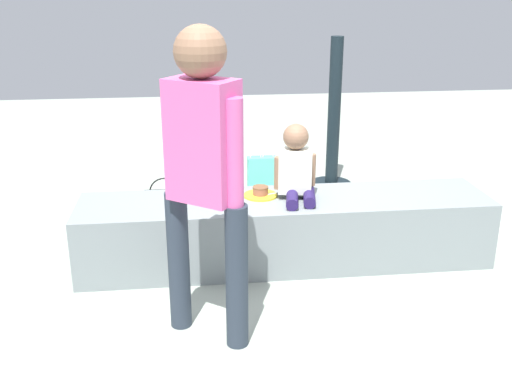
% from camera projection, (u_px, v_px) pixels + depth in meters
% --- Properties ---
extents(ground_plane, '(12.00, 12.00, 0.00)m').
position_uv_depth(ground_plane, '(285.00, 261.00, 3.86)').
color(ground_plane, '#99A496').
extents(concrete_ledge, '(2.65, 0.55, 0.44)m').
position_uv_depth(concrete_ledge, '(285.00, 230.00, 3.79)').
color(concrete_ledge, gray).
rests_on(concrete_ledge, ground_plane).
extents(child_seated, '(0.28, 0.33, 0.48)m').
position_uv_depth(child_seated, '(296.00, 167.00, 3.66)').
color(child_seated, '#251950').
rests_on(child_seated, concrete_ledge).
extents(adult_standing, '(0.40, 0.35, 1.58)m').
position_uv_depth(adult_standing, '(204.00, 161.00, 2.75)').
color(adult_standing, '#28313E').
rests_on(adult_standing, ground_plane).
extents(cake_plate, '(0.22, 0.22, 0.07)m').
position_uv_depth(cake_plate, '(260.00, 193.00, 3.76)').
color(cake_plate, yellow).
rests_on(cake_plate, concrete_ledge).
extents(gift_bag, '(0.25, 0.10, 0.38)m').
position_uv_depth(gift_bag, '(262.00, 175.00, 5.04)').
color(gift_bag, '#59C6B2').
rests_on(gift_bag, ground_plane).
extents(railing_post, '(0.36, 0.36, 1.33)m').
position_uv_depth(railing_post, '(333.00, 131.00, 5.10)').
color(railing_post, black).
rests_on(railing_post, ground_plane).
extents(water_bottle_near_gift, '(0.07, 0.07, 0.20)m').
position_uv_depth(water_bottle_near_gift, '(302.00, 182.00, 5.11)').
color(water_bottle_near_gift, silver).
rests_on(water_bottle_near_gift, ground_plane).
extents(party_cup_red, '(0.08, 0.08, 0.11)m').
position_uv_depth(party_cup_red, '(294.00, 205.00, 4.67)').
color(party_cup_red, red).
rests_on(party_cup_red, ground_plane).
extents(cake_box_white, '(0.32, 0.33, 0.13)m').
position_uv_depth(cake_box_white, '(254.00, 203.00, 4.70)').
color(cake_box_white, white).
rests_on(cake_box_white, ground_plane).
extents(handbag_black_leather, '(0.33, 0.14, 0.30)m').
position_uv_depth(handbag_black_leather, '(165.00, 202.00, 4.62)').
color(handbag_black_leather, black).
rests_on(handbag_black_leather, ground_plane).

